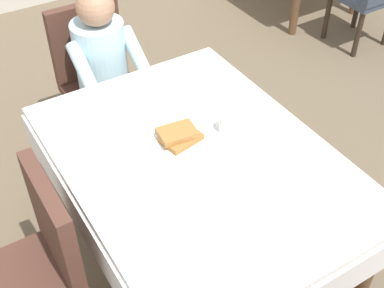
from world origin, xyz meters
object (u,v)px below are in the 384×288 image
(diner_person, at_px, (104,64))
(chair_diner, at_px, (96,71))
(spoon_near_edge, at_px, (224,179))
(dining_table_main, at_px, (198,171))
(plate_breakfast, at_px, (181,141))
(cup_coffee, at_px, (227,124))
(fork_left_of_plate, at_px, (146,159))
(breakfast_stack, at_px, (179,136))
(chair_left_side, at_px, (38,262))
(knife_right_of_plate, at_px, (218,130))

(diner_person, bearing_deg, chair_diner, -90.00)
(spoon_near_edge, bearing_deg, dining_table_main, 98.96)
(chair_diner, xyz_separation_m, spoon_near_edge, (0.02, -1.34, 0.21))
(dining_table_main, xyz_separation_m, chair_diner, (-0.00, 1.17, -0.12))
(plate_breakfast, distance_m, spoon_near_edge, 0.30)
(cup_coffee, distance_m, fork_left_of_plate, 0.42)
(plate_breakfast, height_order, breakfast_stack, breakfast_stack)
(dining_table_main, bearing_deg, chair_left_side, 180.00)
(dining_table_main, bearing_deg, diner_person, 90.01)
(fork_left_of_plate, bearing_deg, dining_table_main, -119.52)
(dining_table_main, height_order, chair_left_side, chair_left_side)
(chair_diner, bearing_deg, dining_table_main, 90.01)
(dining_table_main, xyz_separation_m, fork_left_of_plate, (-0.20, 0.10, 0.09))
(dining_table_main, bearing_deg, cup_coffee, 19.90)
(chair_left_side, relative_size, breakfast_stack, 4.72)
(chair_diner, relative_size, plate_breakfast, 3.32)
(chair_left_side, bearing_deg, plate_breakfast, -80.88)
(plate_breakfast, xyz_separation_m, fork_left_of_plate, (-0.19, -0.02, -0.01))
(plate_breakfast, distance_m, knife_right_of_plate, 0.19)
(diner_person, height_order, chair_left_side, diner_person)
(fork_left_of_plate, bearing_deg, chair_left_side, 97.01)
(chair_diner, height_order, plate_breakfast, chair_diner)
(chair_left_side, distance_m, cup_coffee, 1.01)
(chair_diner, height_order, diner_person, diner_person)
(knife_right_of_plate, bearing_deg, chair_diner, 13.70)
(fork_left_of_plate, distance_m, knife_right_of_plate, 0.38)
(chair_diner, distance_m, breakfast_stack, 1.08)
(chair_diner, relative_size, knife_right_of_plate, 4.65)
(cup_coffee, bearing_deg, dining_table_main, -160.10)
(chair_diner, bearing_deg, spoon_near_edge, 90.83)
(dining_table_main, distance_m, cup_coffee, 0.26)
(plate_breakfast, xyz_separation_m, breakfast_stack, (-0.01, 0.00, 0.03))
(chair_left_side, distance_m, fork_left_of_plate, 0.61)
(chair_left_side, relative_size, cup_coffee, 8.23)
(dining_table_main, height_order, diner_person, diner_person)
(diner_person, height_order, spoon_near_edge, diner_person)
(diner_person, distance_m, spoon_near_edge, 1.19)
(cup_coffee, distance_m, knife_right_of_plate, 0.06)
(knife_right_of_plate, xyz_separation_m, spoon_near_edge, (-0.16, -0.28, 0.00))
(diner_person, distance_m, cup_coffee, 0.97)
(cup_coffee, xyz_separation_m, fork_left_of_plate, (-0.41, 0.03, -0.04))
(plate_breakfast, distance_m, fork_left_of_plate, 0.19)
(diner_person, xyz_separation_m, plate_breakfast, (-0.01, -0.89, 0.08))
(dining_table_main, bearing_deg, fork_left_of_plate, 153.63)
(diner_person, xyz_separation_m, chair_left_side, (-0.77, -1.01, -0.14))
(chair_diner, distance_m, chair_left_side, 1.40)
(chair_diner, xyz_separation_m, knife_right_of_plate, (0.18, -1.07, 0.21))
(chair_left_side, bearing_deg, dining_table_main, -90.00)
(cup_coffee, bearing_deg, diner_person, 102.58)
(plate_breakfast, bearing_deg, fork_left_of_plate, -173.99)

